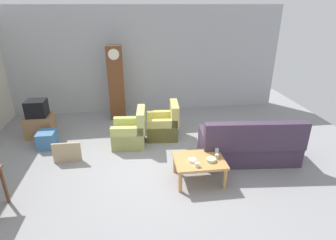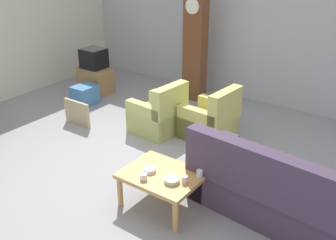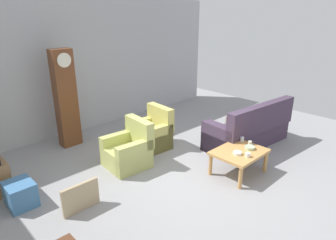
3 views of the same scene
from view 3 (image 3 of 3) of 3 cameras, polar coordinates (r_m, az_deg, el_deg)
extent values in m
plane|color=gray|center=(5.65, 4.50, -10.69)|extent=(10.40, 10.40, 0.00)
cube|color=#ADAFB5|center=(7.82, -15.52, 9.95)|extent=(8.40, 0.16, 3.20)
cube|color=#423347|center=(7.06, 14.74, -2.77)|extent=(2.17, 1.02, 0.44)
cube|color=#423347|center=(6.69, 17.58, 0.43)|extent=(2.11, 0.39, 0.60)
cube|color=#423347|center=(7.75, 18.98, -0.20)|extent=(0.31, 0.86, 0.68)
cube|color=#423347|center=(6.34, 9.74, -3.89)|extent=(0.31, 0.86, 0.68)
cube|color=brown|center=(7.32, 16.98, 1.19)|extent=(0.38, 0.20, 0.36)
cube|color=#9E8966|center=(6.59, 12.18, -0.49)|extent=(0.37, 0.15, 0.36)
cube|color=#B7BC66|center=(5.94, -7.92, -7.03)|extent=(0.82, 0.82, 0.40)
cube|color=#B7BC66|center=(5.90, -5.49, -2.18)|extent=(0.24, 0.77, 0.52)
cube|color=#B7BC66|center=(6.13, -9.45, -5.17)|extent=(0.77, 0.22, 0.60)
cube|color=#B7BC66|center=(5.66, -6.35, -7.23)|extent=(0.77, 0.22, 0.60)
cube|color=tan|center=(6.64, -3.63, -3.81)|extent=(0.81, 0.81, 0.40)
cube|color=tan|center=(6.64, -1.49, 0.53)|extent=(0.24, 0.77, 0.52)
cube|color=tan|center=(6.82, -5.13, -2.24)|extent=(0.77, 0.22, 0.60)
cube|color=tan|center=(6.38, -2.05, -3.84)|extent=(0.77, 0.22, 0.60)
cube|color=tan|center=(5.70, 13.50, -5.98)|extent=(0.96, 0.76, 0.05)
cylinder|color=tan|center=(5.34, 13.70, -10.73)|extent=(0.07, 0.07, 0.41)
cylinder|color=tan|center=(5.99, 18.17, -7.57)|extent=(0.07, 0.07, 0.41)
cylinder|color=tan|center=(5.65, 8.15, -8.46)|extent=(0.07, 0.07, 0.41)
cylinder|color=tan|center=(6.28, 12.99, -5.74)|extent=(0.07, 0.07, 0.41)
cube|color=brown|center=(6.89, -19.00, 3.82)|extent=(0.44, 0.28, 2.16)
cylinder|color=silver|center=(6.58, -19.28, 10.77)|extent=(0.30, 0.02, 0.30)
cube|color=tan|center=(4.86, -16.38, -14.02)|extent=(0.60, 0.05, 0.46)
cube|color=teal|center=(5.33, -26.44, -12.59)|extent=(0.40, 0.48, 0.40)
cylinder|color=white|center=(5.48, 15.02, -6.46)|extent=(0.09, 0.09, 0.08)
cylinder|color=silver|center=(6.09, 14.01, -3.56)|extent=(0.08, 0.08, 0.09)
cylinder|color=beige|center=(5.93, 15.42, -4.33)|extent=(0.07, 0.07, 0.09)
cylinder|color=white|center=(5.53, 13.17, -6.18)|extent=(0.16, 0.16, 0.05)
cylinder|color=#B2C69E|center=(5.80, 15.39, -5.12)|extent=(0.19, 0.19, 0.05)
camera|label=1|loc=(3.65, 77.08, 9.91)|focal=29.16mm
camera|label=2|loc=(6.87, 53.51, 13.80)|focal=41.61mm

